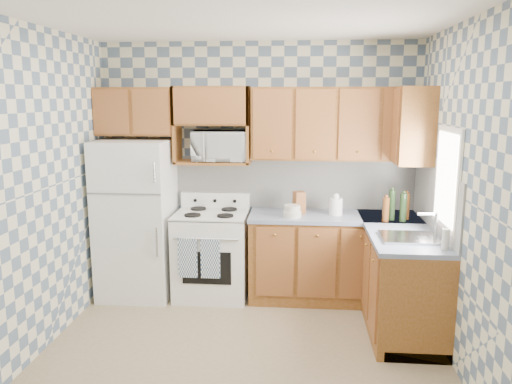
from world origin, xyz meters
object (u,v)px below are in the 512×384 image
at_px(electric_kettle, 336,206).
at_px(microwave, 221,146).
at_px(refrigerator, 137,219).
at_px(stove_body, 212,255).

bearing_deg(electric_kettle, microwave, 172.35).
height_order(refrigerator, electric_kettle, refrigerator).
xyz_separation_m(refrigerator, microwave, (0.88, 0.21, 0.77)).
relative_size(stove_body, electric_kettle, 5.17).
xyz_separation_m(stove_body, electric_kettle, (1.30, 0.02, 0.56)).
xyz_separation_m(refrigerator, electric_kettle, (2.11, 0.05, 0.17)).
bearing_deg(microwave, stove_body, -114.70).
distance_m(stove_body, electric_kettle, 1.42).
relative_size(refrigerator, electric_kettle, 9.65).
bearing_deg(refrigerator, stove_body, 1.78).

